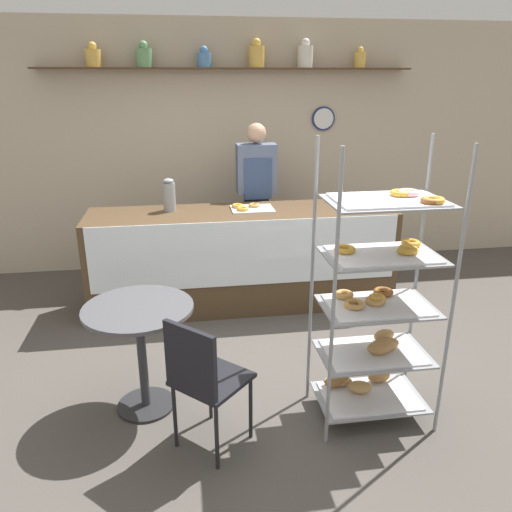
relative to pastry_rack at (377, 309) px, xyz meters
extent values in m
plane|color=#4C4742|center=(-0.61, 0.50, -0.76)|extent=(14.00, 14.00, 0.00)
cube|color=beige|center=(-0.61, 3.02, 0.59)|extent=(10.00, 0.06, 2.70)
cube|color=#4C331E|center=(-0.61, 2.87, 1.43)|extent=(3.92, 0.24, 0.02)
cylinder|color=gold|center=(-1.96, 2.87, 1.53)|extent=(0.15, 0.15, 0.17)
sphere|color=gold|center=(-1.96, 2.87, 1.64)|extent=(0.09, 0.09, 0.09)
cylinder|color=#669966|center=(-1.47, 2.87, 1.53)|extent=(0.16, 0.16, 0.18)
sphere|color=#669966|center=(-1.47, 2.87, 1.65)|extent=(0.09, 0.09, 0.09)
cylinder|color=#4C7FB2|center=(-0.86, 2.87, 1.51)|extent=(0.15, 0.15, 0.14)
sphere|color=#4C7FB2|center=(-0.86, 2.87, 1.61)|extent=(0.08, 0.08, 0.08)
cylinder|color=gold|center=(-0.32, 2.87, 1.55)|extent=(0.16, 0.16, 0.21)
sphere|color=gold|center=(-0.32, 2.87, 1.68)|extent=(0.09, 0.09, 0.09)
cylinder|color=silver|center=(0.20, 2.87, 1.55)|extent=(0.16, 0.16, 0.22)
sphere|color=silver|center=(0.20, 2.87, 1.69)|extent=(0.09, 0.09, 0.09)
cylinder|color=gold|center=(0.81, 2.87, 1.52)|extent=(0.12, 0.12, 0.16)
sphere|color=gold|center=(0.81, 2.87, 1.62)|extent=(0.07, 0.07, 0.07)
cylinder|color=navy|center=(0.46, 2.97, 0.91)|extent=(0.26, 0.03, 0.26)
cylinder|color=white|center=(0.46, 2.96, 0.91)|extent=(0.22, 0.00, 0.22)
cube|color=#4C3823|center=(-0.61, 1.82, -0.29)|extent=(2.86, 0.69, 0.94)
cube|color=silver|center=(-0.61, 1.47, -0.12)|extent=(2.75, 0.01, 0.60)
cylinder|color=gray|center=(-0.36, -0.25, 0.14)|extent=(0.02, 0.02, 1.80)
cylinder|color=gray|center=(0.35, -0.25, 0.14)|extent=(0.02, 0.02, 1.80)
cylinder|color=gray|center=(-0.36, 0.22, 0.14)|extent=(0.02, 0.02, 1.80)
cylinder|color=gray|center=(0.35, 0.22, 0.14)|extent=(0.02, 0.02, 1.80)
cube|color=gray|center=(0.00, -0.01, -0.64)|extent=(0.69, 0.45, 0.01)
cube|color=silver|center=(0.00, -0.01, -0.63)|extent=(0.61, 0.39, 0.01)
ellipsoid|color=tan|center=(-0.06, 0.03, -0.58)|extent=(0.18, 0.14, 0.08)
ellipsoid|color=olive|center=(-0.19, 0.11, -0.58)|extent=(0.20, 0.11, 0.09)
ellipsoid|color=tan|center=(-0.18, 0.12, -0.59)|extent=(0.21, 0.11, 0.07)
ellipsoid|color=#B27F47|center=(0.11, 0.12, -0.58)|extent=(0.16, 0.08, 0.08)
cube|color=gray|center=(0.00, -0.01, -0.31)|extent=(0.69, 0.45, 0.01)
cube|color=silver|center=(0.00, -0.01, -0.30)|extent=(0.61, 0.39, 0.01)
ellipsoid|color=tan|center=(0.11, 0.10, -0.25)|extent=(0.17, 0.13, 0.08)
ellipsoid|color=#B27F47|center=(0.02, -0.05, -0.25)|extent=(0.16, 0.09, 0.08)
ellipsoid|color=#B27F47|center=(0.07, -0.02, -0.25)|extent=(0.21, 0.12, 0.09)
cube|color=gray|center=(0.00, -0.01, 0.02)|extent=(0.69, 0.45, 0.01)
cube|color=silver|center=(0.00, -0.01, 0.03)|extent=(0.61, 0.39, 0.01)
torus|color=tan|center=(-0.17, 0.11, 0.06)|extent=(0.12, 0.12, 0.04)
torus|color=tan|center=(-0.16, -0.03, 0.06)|extent=(0.13, 0.13, 0.03)
torus|color=gold|center=(0.01, 0.03, 0.06)|extent=(0.11, 0.11, 0.04)
torus|color=brown|center=(0.09, 0.12, 0.06)|extent=(0.13, 0.13, 0.03)
torus|color=tan|center=(-0.02, 0.00, 0.06)|extent=(0.12, 0.12, 0.03)
cube|color=gray|center=(0.00, -0.01, 0.35)|extent=(0.69, 0.45, 0.01)
cube|color=silver|center=(0.00, -0.01, 0.37)|extent=(0.61, 0.39, 0.01)
torus|color=gold|center=(-0.22, 0.05, 0.39)|extent=(0.13, 0.13, 0.03)
torus|color=gold|center=(0.13, -0.04, 0.39)|extent=(0.11, 0.11, 0.04)
torus|color=gold|center=(0.22, 0.09, 0.39)|extent=(0.12, 0.12, 0.04)
torus|color=gold|center=(0.15, -0.02, 0.39)|extent=(0.12, 0.12, 0.03)
cube|color=gray|center=(0.00, -0.01, 0.69)|extent=(0.69, 0.45, 0.01)
cube|color=silver|center=(0.00, -0.01, 0.70)|extent=(0.61, 0.39, 0.01)
torus|color=#EAB2C1|center=(0.15, 0.04, 0.72)|extent=(0.12, 0.12, 0.04)
torus|color=brown|center=(0.19, -0.15, 0.72)|extent=(0.11, 0.11, 0.03)
torus|color=gold|center=(0.10, 0.04, 0.72)|extent=(0.12, 0.12, 0.03)
torus|color=gold|center=(0.21, -0.14, 0.72)|extent=(0.12, 0.12, 0.03)
cube|color=#282833|center=(-0.39, 2.38, -0.27)|extent=(0.24, 0.19, 0.98)
cube|color=slate|center=(-0.39, 2.38, 0.47)|extent=(0.40, 0.22, 0.49)
cube|color=#334770|center=(-0.39, 2.27, 0.38)|extent=(0.28, 0.01, 0.42)
sphere|color=tan|center=(-0.39, 2.38, 0.82)|extent=(0.20, 0.20, 0.20)
cylinder|color=#262628|center=(-1.47, 0.28, -0.75)|extent=(0.39, 0.39, 0.02)
cylinder|color=#333338|center=(-1.47, 0.28, -0.39)|extent=(0.06, 0.06, 0.70)
cylinder|color=#4C4C51|center=(-1.47, 0.28, -0.02)|extent=(0.70, 0.70, 0.02)
cylinder|color=black|center=(-0.81, -0.13, -0.54)|extent=(0.02, 0.02, 0.43)
cylinder|color=black|center=(-1.04, 0.09, -0.54)|extent=(0.02, 0.02, 0.43)
cylinder|color=black|center=(-1.04, -0.37, -0.54)|extent=(0.02, 0.02, 0.43)
cylinder|color=black|center=(-1.27, -0.14, -0.54)|extent=(0.02, 0.02, 0.43)
cube|color=black|center=(-1.04, -0.14, -0.31)|extent=(0.54, 0.54, 0.03)
cube|color=black|center=(-1.16, -0.26, -0.10)|extent=(0.28, 0.27, 0.40)
cylinder|color=gray|center=(-1.28, 1.93, 0.31)|extent=(0.12, 0.12, 0.26)
ellipsoid|color=gray|center=(-1.28, 1.93, 0.46)|extent=(0.10, 0.10, 0.05)
cube|color=silver|center=(-0.51, 1.86, 0.18)|extent=(0.39, 0.30, 0.01)
torus|color=gold|center=(-0.61, 1.80, 0.20)|extent=(0.11, 0.11, 0.03)
torus|color=gold|center=(-0.64, 1.91, 0.21)|extent=(0.11, 0.11, 0.03)
torus|color=tan|center=(-0.49, 1.92, 0.20)|extent=(0.11, 0.11, 0.03)
camera|label=1|loc=(-1.16, -2.65, 1.36)|focal=35.00mm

